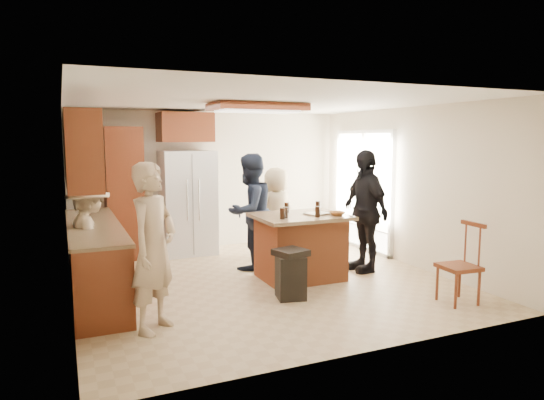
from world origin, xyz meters
name	(u,v)px	position (x,y,z in m)	size (l,w,h in m)	color
room_shell	(429,195)	(4.37, 1.64, 0.87)	(8.00, 5.20, 5.00)	tan
person_front_left	(154,247)	(-1.71, -1.15, 0.88)	(0.65, 0.47, 1.77)	tan
person_behind_left	(250,212)	(0.09, 0.75, 0.89)	(0.87, 0.54, 1.78)	#1B2336
person_behind_right	(276,213)	(0.75, 1.25, 0.77)	(0.75, 0.49, 1.53)	tan
person_side_right	(365,211)	(1.64, -0.06, 0.92)	(1.08, 0.55, 1.85)	black
person_counter	(90,239)	(-2.26, 0.26, 0.75)	(0.97, 0.45, 1.49)	tan
left_cabinetry	(90,221)	(-2.24, 0.40, 0.96)	(0.64, 3.00, 2.30)	maroon
back_wall_units	(140,176)	(-1.33, 2.20, 1.38)	(1.80, 0.60, 2.45)	maroon
refrigerator	(188,203)	(-0.55, 2.12, 0.90)	(0.90, 0.76, 1.80)	white
kitchen_island	(300,246)	(0.55, -0.06, 0.47)	(1.28, 1.03, 0.93)	#AC522C
island_items	(315,212)	(0.72, -0.17, 0.98)	(1.00, 0.66, 0.15)	silver
trash_bin	(291,274)	(0.04, -0.80, 0.32)	(0.44, 0.44, 0.63)	black
spindle_chair	(460,267)	(1.86, -1.78, 0.45)	(0.45, 0.45, 0.99)	maroon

